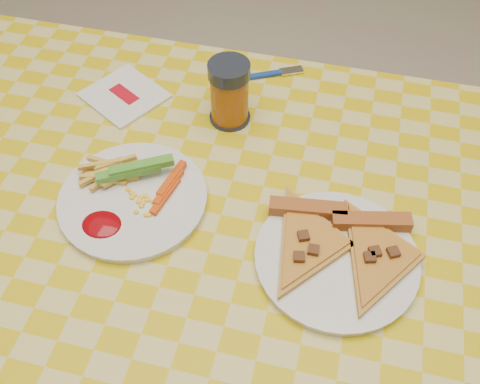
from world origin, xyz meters
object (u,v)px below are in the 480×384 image
Objects in this scene: plate_right at (336,259)px; table at (217,259)px; plate_left at (133,200)px; drink_glass at (229,93)px.

table is at bearing 178.07° from plate_right.
plate_right is (0.32, -0.03, 0.00)m from plate_left.
plate_left is at bearing -114.07° from drink_glass.
plate_right is 0.34m from drink_glass.
table is at bearing -10.66° from plate_left.
plate_right is (0.18, -0.01, 0.08)m from table.
plate_left and plate_right have the same top height.
drink_glass is (0.10, 0.22, 0.05)m from plate_left.
drink_glass reaches higher than table.
table is 5.68× the size of plate_left.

